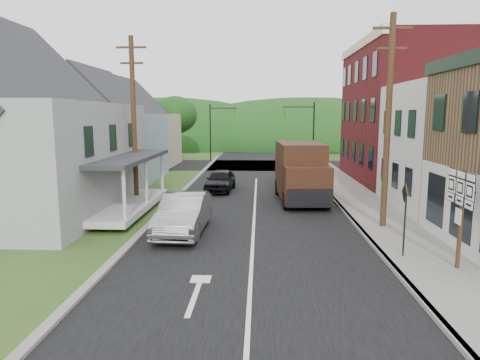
# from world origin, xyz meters

# --- Properties ---
(ground) EXTENTS (120.00, 120.00, 0.00)m
(ground) POSITION_xyz_m (0.00, 0.00, 0.00)
(ground) COLOR #2D4719
(ground) RESTS_ON ground
(road) EXTENTS (9.00, 90.00, 0.02)m
(road) POSITION_xyz_m (0.00, 10.00, 0.00)
(road) COLOR black
(road) RESTS_ON ground
(cross_road) EXTENTS (60.00, 9.00, 0.02)m
(cross_road) POSITION_xyz_m (0.00, 27.00, 0.00)
(cross_road) COLOR black
(cross_road) RESTS_ON ground
(sidewalk_right) EXTENTS (2.80, 55.00, 0.15)m
(sidewalk_right) POSITION_xyz_m (5.90, 8.00, 0.07)
(sidewalk_right) COLOR slate
(sidewalk_right) RESTS_ON ground
(curb_right) EXTENTS (0.20, 55.00, 0.15)m
(curb_right) POSITION_xyz_m (4.55, 8.00, 0.07)
(curb_right) COLOR slate
(curb_right) RESTS_ON ground
(curb_left) EXTENTS (0.30, 55.00, 0.12)m
(curb_left) POSITION_xyz_m (-4.65, 8.00, 0.06)
(curb_left) COLOR slate
(curb_left) RESTS_ON ground
(storefront_white) EXTENTS (8.00, 7.00, 6.50)m
(storefront_white) POSITION_xyz_m (11.30, 7.50, 3.25)
(storefront_white) COLOR silver
(storefront_white) RESTS_ON ground
(storefront_red) EXTENTS (8.00, 12.00, 10.00)m
(storefront_red) POSITION_xyz_m (11.30, 17.00, 5.00)
(storefront_red) COLOR maroon
(storefront_red) RESTS_ON ground
(house_gray) EXTENTS (10.20, 12.24, 8.35)m
(house_gray) POSITION_xyz_m (-12.00, 6.00, 4.23)
(house_gray) COLOR gray
(house_gray) RESTS_ON ground
(house_blue) EXTENTS (7.14, 8.16, 7.28)m
(house_blue) POSITION_xyz_m (-11.00, 17.00, 3.69)
(house_blue) COLOR #86A0B7
(house_blue) RESTS_ON ground
(house_cream) EXTENTS (7.14, 8.16, 7.28)m
(house_cream) POSITION_xyz_m (-11.50, 26.00, 3.69)
(house_cream) COLOR #BAB490
(house_cream) RESTS_ON ground
(utility_pole_right) EXTENTS (1.60, 0.26, 9.00)m
(utility_pole_right) POSITION_xyz_m (5.60, 3.50, 4.66)
(utility_pole_right) COLOR #472D19
(utility_pole_right) RESTS_ON ground
(utility_pole_left) EXTENTS (1.60, 0.26, 9.00)m
(utility_pole_left) POSITION_xyz_m (-6.50, 8.00, 4.66)
(utility_pole_left) COLOR #472D19
(utility_pole_left) RESTS_ON ground
(traffic_signal_right) EXTENTS (2.87, 0.20, 6.00)m
(traffic_signal_right) POSITION_xyz_m (4.30, 23.50, 3.76)
(traffic_signal_right) COLOR black
(traffic_signal_right) RESTS_ON ground
(traffic_signal_left) EXTENTS (2.87, 0.20, 6.00)m
(traffic_signal_left) POSITION_xyz_m (-4.30, 30.50, 3.76)
(traffic_signal_left) COLOR black
(traffic_signal_left) RESTS_ON ground
(tree_left_c) EXTENTS (5.80, 5.80, 8.41)m
(tree_left_c) POSITION_xyz_m (-19.00, 20.00, 5.94)
(tree_left_c) COLOR #382616
(tree_left_c) RESTS_ON ground
(tree_left_d) EXTENTS (4.80, 4.80, 6.94)m
(tree_left_d) POSITION_xyz_m (-9.00, 32.00, 4.88)
(tree_left_d) COLOR #382616
(tree_left_d) RESTS_ON ground
(forested_ridge) EXTENTS (90.00, 30.00, 16.00)m
(forested_ridge) POSITION_xyz_m (0.00, 55.00, 0.00)
(forested_ridge) COLOR #103710
(forested_ridge) RESTS_ON ground
(silver_sedan) EXTENTS (1.86, 5.02, 1.64)m
(silver_sedan) POSITION_xyz_m (-2.90, 2.51, 0.82)
(silver_sedan) COLOR #ABAAAF
(silver_sedan) RESTS_ON ground
(dark_sedan) EXTENTS (1.97, 4.18, 1.38)m
(dark_sedan) POSITION_xyz_m (-2.30, 12.51, 0.69)
(dark_sedan) COLOR black
(dark_sedan) RESTS_ON ground
(delivery_van) EXTENTS (2.76, 6.08, 3.33)m
(delivery_van) POSITION_xyz_m (2.59, 9.37, 1.68)
(delivery_van) COLOR #32190E
(delivery_van) RESTS_ON ground
(route_sign_cluster) EXTENTS (0.17, 1.80, 3.14)m
(route_sign_cluster) POSITION_xyz_m (6.44, -1.61, 2.19)
(route_sign_cluster) COLOR #472D19
(route_sign_cluster) RESTS_ON sidewalk_right
(warning_sign) EXTENTS (0.13, 0.70, 2.54)m
(warning_sign) POSITION_xyz_m (5.14, -0.50, 1.77)
(warning_sign) COLOR black
(warning_sign) RESTS_ON sidewalk_right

